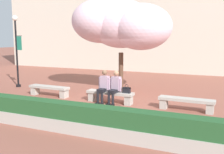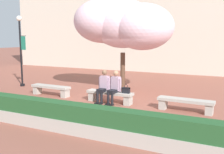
{
  "view_description": "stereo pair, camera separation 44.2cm",
  "coord_description": "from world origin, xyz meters",
  "views": [
    {
      "loc": [
        4.13,
        -9.24,
        2.55
      ],
      "look_at": [
        -0.0,
        0.2,
        1.0
      ],
      "focal_mm": 42.0,
      "sensor_mm": 36.0,
      "label": 1
    },
    {
      "loc": [
        4.53,
        -9.06,
        2.55
      ],
      "look_at": [
        -0.0,
        0.2,
        1.0
      ],
      "focal_mm": 42.0,
      "sensor_mm": 36.0,
      "label": 2
    }
  ],
  "objects": [
    {
      "name": "ground_plane",
      "position": [
        0.0,
        0.0,
        0.0
      ],
      "size": [
        100.0,
        100.0,
        0.0
      ],
      "primitive_type": "plane",
      "color": "#8E5142"
    },
    {
      "name": "person_seated_left",
      "position": [
        -0.25,
        -0.05,
        0.7
      ],
      "size": [
        0.51,
        0.69,
        1.29
      ],
      "color": "black",
      "rests_on": "ground"
    },
    {
      "name": "planter_hedge_foreground",
      "position": [
        0.0,
        -3.38,
        0.39
      ],
      "size": [
        11.91,
        0.5,
        0.8
      ],
      "color": "#ADA89E",
      "rests_on": "ground"
    },
    {
      "name": "stone_bench_near_west",
      "position": [
        -0.0,
        0.0,
        0.31
      ],
      "size": [
        1.94,
        0.47,
        0.45
      ],
      "color": "#ADA89E",
      "rests_on": "ground"
    },
    {
      "name": "lamp_post_with_banner",
      "position": [
        -5.77,
        1.17,
        2.22
      ],
      "size": [
        0.54,
        0.28,
        3.67
      ],
      "color": "black",
      "rests_on": "ground"
    },
    {
      "name": "handbag",
      "position": [
        0.7,
        -0.01,
        0.58
      ],
      "size": [
        0.3,
        0.15,
        0.34
      ],
      "color": "black",
      "rests_on": "stone_bench_near_west"
    },
    {
      "name": "person_seated_right",
      "position": [
        0.24,
        -0.05,
        0.7
      ],
      "size": [
        0.51,
        0.72,
        1.29
      ],
      "color": "black",
      "rests_on": "ground"
    },
    {
      "name": "stone_bench_center",
      "position": [
        2.93,
        0.0,
        0.31
      ],
      "size": [
        1.94,
        0.47,
        0.45
      ],
      "color": "#ADA89E",
      "rests_on": "ground"
    },
    {
      "name": "cherry_tree_main",
      "position": [
        -0.38,
        2.12,
        3.17
      ],
      "size": [
        4.66,
        2.99,
        4.34
      ],
      "color": "#513828",
      "rests_on": "ground"
    },
    {
      "name": "stone_bench_west_end",
      "position": [
        -2.93,
        0.0,
        0.31
      ],
      "size": [
        1.94,
        0.47,
        0.45
      ],
      "color": "#ADA89E",
      "rests_on": "ground"
    },
    {
      "name": "building_facade",
      "position": [
        0.0,
        11.5,
        5.04
      ],
      "size": [
        28.0,
        4.0,
        10.08
      ],
      "primitive_type": "cube",
      "color": "beige",
      "rests_on": "ground"
    }
  ]
}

